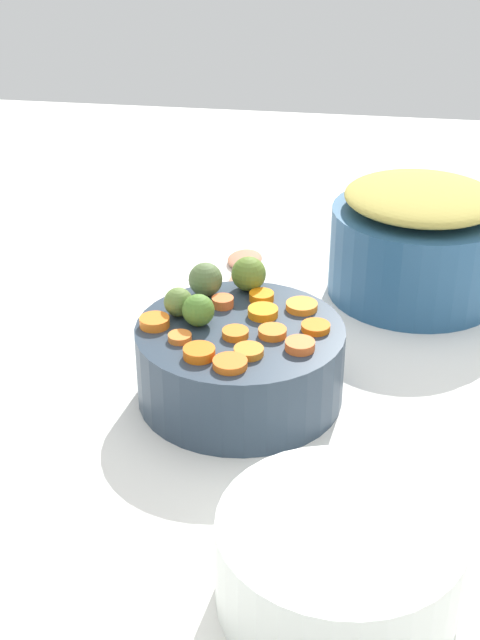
{
  "coord_description": "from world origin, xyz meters",
  "views": [
    {
      "loc": [
        0.88,
        0.09,
        0.59
      ],
      "look_at": [
        0.03,
        -0.04,
        0.12
      ],
      "focal_mm": 48.85,
      "sensor_mm": 36.0,
      "label": 1
    }
  ],
  "objects_px": {
    "casserole_dish": "(338,561)",
    "serving_bowl_carrots": "(240,362)",
    "metal_pot": "(416,252)",
    "wooden_spoon": "(239,271)"
  },
  "relations": [
    {
      "from": "casserole_dish",
      "to": "serving_bowl_carrots",
      "type": "bearing_deg",
      "value": -156.06
    },
    {
      "from": "serving_bowl_carrots",
      "to": "metal_pot",
      "type": "xyz_separation_m",
      "value": [
        -0.3,
        0.2,
        0.02
      ]
    },
    {
      "from": "metal_pot",
      "to": "casserole_dish",
      "type": "bearing_deg",
      "value": -6.88
    },
    {
      "from": "wooden_spoon",
      "to": "serving_bowl_carrots",
      "type": "bearing_deg",
      "value": 9.43
    },
    {
      "from": "metal_pot",
      "to": "wooden_spoon",
      "type": "height_order",
      "value": "metal_pot"
    },
    {
      "from": "metal_pot",
      "to": "serving_bowl_carrots",
      "type": "bearing_deg",
      "value": -33.82
    },
    {
      "from": "serving_bowl_carrots",
      "to": "wooden_spoon",
      "type": "relative_size",
      "value": 0.88
    },
    {
      "from": "serving_bowl_carrots",
      "to": "wooden_spoon",
      "type": "distance_m",
      "value": 0.33
    },
    {
      "from": "serving_bowl_carrots",
      "to": "casserole_dish",
      "type": "distance_m",
      "value": 0.32
    },
    {
      "from": "serving_bowl_carrots",
      "to": "metal_pot",
      "type": "height_order",
      "value": "metal_pot"
    }
  ]
}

